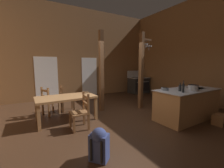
# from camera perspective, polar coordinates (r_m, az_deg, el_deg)

# --- Properties ---
(ground_plane) EXTENTS (8.55, 8.42, 0.10)m
(ground_plane) POSITION_cam_1_polar(r_m,az_deg,el_deg) (4.70, 4.20, -14.07)
(ground_plane) COLOR #382316
(wall_back) EXTENTS (8.55, 0.14, 4.53)m
(wall_back) POSITION_cam_1_polar(r_m,az_deg,el_deg) (7.91, -11.91, 11.66)
(wall_back) COLOR brown
(wall_back) RESTS_ON ground_plane
(wall_right) EXTENTS (0.14, 8.42, 4.53)m
(wall_right) POSITION_cam_1_polar(r_m,az_deg,el_deg) (7.38, 31.27, 11.04)
(wall_right) COLOR brown
(wall_right) RESTS_ON ground_plane
(glazed_door_back_left) EXTENTS (1.00, 0.01, 2.05)m
(glazed_door_back_left) POSITION_cam_1_polar(r_m,az_deg,el_deg) (7.48, -24.27, 1.88)
(glazed_door_back_left) COLOR white
(glazed_door_back_left) RESTS_ON ground_plane
(glazed_panel_back_right) EXTENTS (0.84, 0.01, 2.05)m
(glazed_panel_back_right) POSITION_cam_1_polar(r_m,az_deg,el_deg) (7.97, -8.84, 2.77)
(glazed_panel_back_right) COLOR white
(glazed_panel_back_right) RESTS_ON ground_plane
(kitchen_island) EXTENTS (2.18, 1.01, 0.93)m
(kitchen_island) POSITION_cam_1_polar(r_m,az_deg,el_deg) (5.13, 27.34, -7.00)
(kitchen_island) COLOR #9E7044
(kitchen_island) RESTS_ON ground_plane
(stove_range) EXTENTS (1.16, 0.85, 1.32)m
(stove_range) POSITION_cam_1_polar(r_m,az_deg,el_deg) (8.86, 10.35, -0.33)
(stove_range) COLOR black
(stove_range) RESTS_ON ground_plane
(support_post_with_pot_rack) EXTENTS (0.60, 0.24, 2.88)m
(support_post_with_pot_rack) POSITION_cam_1_polar(r_m,az_deg,el_deg) (5.65, 11.58, 6.00)
(support_post_with_pot_rack) COLOR brown
(support_post_with_pot_rack) RESTS_ON ground_plane
(support_post_center) EXTENTS (0.14, 0.14, 2.88)m
(support_post_center) POSITION_cam_1_polar(r_m,az_deg,el_deg) (5.24, -4.19, 4.92)
(support_post_center) COLOR brown
(support_post_center) RESTS_ON ground_plane
(step_stool) EXTENTS (0.38, 0.30, 0.30)m
(step_stool) POSITION_cam_1_polar(r_m,az_deg,el_deg) (5.17, 36.69, -10.89)
(step_stool) COLOR brown
(step_stool) RESTS_ON ground_plane
(dining_table) EXTENTS (1.72, 0.93, 0.74)m
(dining_table) POSITION_cam_1_polar(r_m,az_deg,el_deg) (4.60, -17.55, -5.73)
(dining_table) COLOR #9E7044
(dining_table) RESTS_ON ground_plane
(ladderback_chair_near_window) EXTENTS (0.45, 0.45, 0.95)m
(ladderback_chair_near_window) POSITION_cam_1_polar(r_m,az_deg,el_deg) (3.97, -12.03, -10.66)
(ladderback_chair_near_window) COLOR brown
(ladderback_chair_near_window) RESTS_ON ground_plane
(ladderback_chair_by_post) EXTENTS (0.47, 0.47, 0.95)m
(ladderback_chair_by_post) POSITION_cam_1_polar(r_m,az_deg,el_deg) (5.57, -17.70, -5.54)
(ladderback_chair_by_post) COLOR brown
(ladderback_chair_by_post) RESTS_ON ground_plane
(ladderback_chair_at_table_end) EXTENTS (0.58, 0.58, 0.95)m
(ladderback_chair_at_table_end) POSITION_cam_1_polar(r_m,az_deg,el_deg) (5.37, -23.44, -6.31)
(ladderback_chair_at_table_end) COLOR brown
(ladderback_chair_at_table_end) RESTS_ON ground_plane
(backpack) EXTENTS (0.39, 0.39, 0.60)m
(backpack) POSITION_cam_1_polar(r_m,az_deg,el_deg) (2.76, -5.07, -22.19)
(backpack) COLOR navy
(backpack) RESTS_ON ground_plane
(stockpot_on_counter) EXTENTS (0.35, 0.28, 0.17)m
(stockpot_on_counter) POSITION_cam_1_polar(r_m,az_deg,el_deg) (4.84, 29.31, -1.26)
(stockpot_on_counter) COLOR #A8AAB2
(stockpot_on_counter) RESTS_ON kitchen_island
(mixing_bowl_on_counter) EXTENTS (0.21, 0.21, 0.08)m
(mixing_bowl_on_counter) POSITION_cam_1_polar(r_m,az_deg,el_deg) (4.59, 20.05, -1.80)
(mixing_bowl_on_counter) COLOR slate
(mixing_bowl_on_counter) RESTS_ON kitchen_island
(bottle_tall_on_counter) EXTENTS (0.06, 0.06, 0.33)m
(bottle_tall_on_counter) POSITION_cam_1_polar(r_m,az_deg,el_deg) (4.37, 26.21, -1.35)
(bottle_tall_on_counter) COLOR #1E2328
(bottle_tall_on_counter) RESTS_ON kitchen_island
(bottle_short_on_counter) EXTENTS (0.08, 0.08, 0.25)m
(bottle_short_on_counter) POSITION_cam_1_polar(r_m,az_deg,el_deg) (4.56, 25.17, -1.37)
(bottle_short_on_counter) COLOR #1E2328
(bottle_short_on_counter) RESTS_ON kitchen_island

